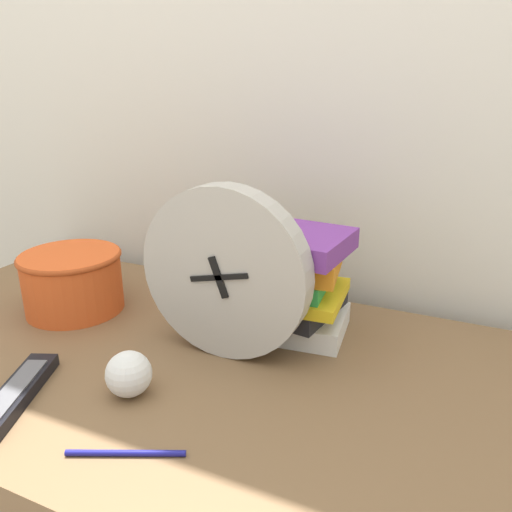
{
  "coord_description": "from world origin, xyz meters",
  "views": [
    {
      "loc": [
        0.45,
        -0.29,
        1.16
      ],
      "look_at": [
        0.12,
        0.44,
        0.88
      ],
      "focal_mm": 35.0,
      "sensor_mm": 36.0,
      "label": 1
    }
  ],
  "objects_px": {
    "tv_remote": "(16,394)",
    "pen": "(126,453)",
    "book_stack": "(282,281)",
    "desk_clock": "(225,273)",
    "crumpled_paper_ball": "(129,374)",
    "basket": "(73,279)"
  },
  "relations": [
    {
      "from": "desk_clock",
      "to": "book_stack",
      "type": "xyz_separation_m",
      "value": [
        0.06,
        0.12,
        -0.05
      ]
    },
    {
      "from": "desk_clock",
      "to": "basket",
      "type": "height_order",
      "value": "desk_clock"
    },
    {
      "from": "basket",
      "to": "tv_remote",
      "type": "distance_m",
      "value": 0.32
    },
    {
      "from": "tv_remote",
      "to": "pen",
      "type": "height_order",
      "value": "tv_remote"
    },
    {
      "from": "book_stack",
      "to": "crumpled_paper_ball",
      "type": "xyz_separation_m",
      "value": [
        -0.13,
        -0.29,
        -0.06
      ]
    },
    {
      "from": "basket",
      "to": "tv_remote",
      "type": "height_order",
      "value": "basket"
    },
    {
      "from": "desk_clock",
      "to": "pen",
      "type": "bearing_deg",
      "value": -89.47
    },
    {
      "from": "desk_clock",
      "to": "crumpled_paper_ball",
      "type": "height_order",
      "value": "desk_clock"
    },
    {
      "from": "book_stack",
      "to": "desk_clock",
      "type": "bearing_deg",
      "value": -115.2
    },
    {
      "from": "crumpled_paper_ball",
      "to": "basket",
      "type": "bearing_deg",
      "value": 146.13
    },
    {
      "from": "book_stack",
      "to": "tv_remote",
      "type": "xyz_separation_m",
      "value": [
        -0.27,
        -0.37,
        -0.09
      ]
    },
    {
      "from": "desk_clock",
      "to": "tv_remote",
      "type": "distance_m",
      "value": 0.36
    },
    {
      "from": "tv_remote",
      "to": "crumpled_paper_ball",
      "type": "relative_size",
      "value": 2.91
    },
    {
      "from": "book_stack",
      "to": "tv_remote",
      "type": "bearing_deg",
      "value": -126.53
    },
    {
      "from": "desk_clock",
      "to": "book_stack",
      "type": "height_order",
      "value": "desk_clock"
    },
    {
      "from": "book_stack",
      "to": "tv_remote",
      "type": "distance_m",
      "value": 0.47
    },
    {
      "from": "crumpled_paper_ball",
      "to": "book_stack",
      "type": "bearing_deg",
      "value": 65.6
    },
    {
      "from": "desk_clock",
      "to": "crumpled_paper_ball",
      "type": "relative_size",
      "value": 4.26
    },
    {
      "from": "desk_clock",
      "to": "pen",
      "type": "distance_m",
      "value": 0.31
    },
    {
      "from": "basket",
      "to": "pen",
      "type": "bearing_deg",
      "value": -39.63
    },
    {
      "from": "book_stack",
      "to": "tv_remote",
      "type": "relative_size",
      "value": 1.22
    },
    {
      "from": "tv_remote",
      "to": "desk_clock",
      "type": "bearing_deg",
      "value": 49.07
    }
  ]
}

